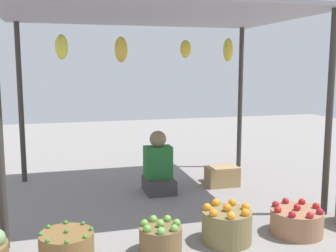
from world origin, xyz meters
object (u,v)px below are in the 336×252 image
(basket_oranges, at_px, (227,225))
(wooden_crate_near_vendor, at_px, (222,176))
(vendor_person, at_px, (158,169))
(basket_green_apples, at_px, (161,238))
(basket_red_apples, at_px, (297,221))
(wooden_crate_stacked_rear, at_px, (221,174))
(basket_green_chilies, at_px, (67,248))

(basket_oranges, xyz_separation_m, wooden_crate_near_vendor, (0.63, 1.62, -0.02))
(vendor_person, bearing_deg, basket_green_apples, -103.08)
(basket_green_apples, height_order, basket_red_apples, basket_red_apples)
(basket_green_apples, height_order, wooden_crate_stacked_rear, basket_green_apples)
(vendor_person, xyz_separation_m, basket_red_apples, (0.95, -1.62, -0.17))
(basket_red_apples, bearing_deg, wooden_crate_near_vendor, 92.78)
(basket_green_apples, xyz_separation_m, wooden_crate_stacked_rear, (1.33, 1.88, -0.02))
(vendor_person, distance_m, basket_oranges, 1.64)
(vendor_person, relative_size, wooden_crate_near_vendor, 1.84)
(vendor_person, bearing_deg, basket_oranges, -81.41)
(vendor_person, height_order, wooden_crate_stacked_rear, vendor_person)
(basket_green_apples, relative_size, wooden_crate_stacked_rear, 0.95)
(basket_green_chilies, distance_m, basket_oranges, 1.41)
(vendor_person, distance_m, basket_green_chilies, 2.04)
(basket_oranges, height_order, wooden_crate_near_vendor, basket_oranges)
(wooden_crate_near_vendor, distance_m, wooden_crate_stacked_rear, 0.22)
(basket_oranges, bearing_deg, wooden_crate_stacked_rear, 69.04)
(basket_green_chilies, xyz_separation_m, basket_red_apples, (2.12, 0.04, -0.01))
(basket_green_chilies, height_order, basket_red_apples, basket_red_apples)
(basket_green_chilies, xyz_separation_m, wooden_crate_near_vendor, (2.04, 1.68, -0.00))
(basket_green_apples, bearing_deg, basket_green_chilies, -179.72)
(basket_green_apples, bearing_deg, wooden_crate_stacked_rear, 54.69)
(basket_green_chilies, relative_size, wooden_crate_stacked_rear, 1.14)
(basket_green_apples, distance_m, basket_red_apples, 1.34)
(basket_green_chilies, height_order, wooden_crate_near_vendor, basket_green_chilies)
(basket_oranges, relative_size, wooden_crate_near_vendor, 1.06)
(basket_green_apples, bearing_deg, wooden_crate_near_vendor, 52.99)
(basket_green_apples, distance_m, wooden_crate_stacked_rear, 2.30)
(wooden_crate_near_vendor, bearing_deg, wooden_crate_stacked_rear, 71.42)
(vendor_person, xyz_separation_m, basket_green_apples, (-0.39, -1.66, -0.17))
(vendor_person, bearing_deg, wooden_crate_near_vendor, 0.73)
(basket_green_chilies, relative_size, basket_red_apples, 0.89)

